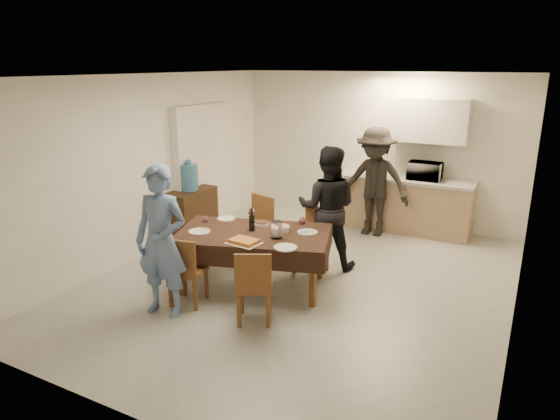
{
  "coord_description": "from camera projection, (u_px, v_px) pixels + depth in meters",
  "views": [
    {
      "loc": [
        2.52,
        -5.44,
        2.75
      ],
      "look_at": [
        -0.18,
        -0.3,
        1.02
      ],
      "focal_mm": 32.0,
      "sensor_mm": 36.0,
      "label": 1
    }
  ],
  "objects": [
    {
      "name": "floor",
      "position": [
        303.0,
        281.0,
        6.52
      ],
      "size": [
        5.0,
        6.0,
        0.02
      ],
      "primitive_type": "cube",
      "color": "#9E9E9A",
      "rests_on": "ground"
    },
    {
      "name": "ceiling",
      "position": [
        306.0,
        75.0,
        5.78
      ],
      "size": [
        5.0,
        6.0,
        0.02
      ],
      "primitive_type": "cube",
      "color": "white",
      "rests_on": "wall_back"
    },
    {
      "name": "wall_back",
      "position": [
        377.0,
        149.0,
        8.69
      ],
      "size": [
        5.0,
        0.02,
        2.6
      ],
      "primitive_type": "cube",
      "color": "white",
      "rests_on": "floor"
    },
    {
      "name": "wall_front",
      "position": [
        128.0,
        271.0,
        3.6
      ],
      "size": [
        5.0,
        0.02,
        2.6
      ],
      "primitive_type": "cube",
      "color": "white",
      "rests_on": "floor"
    },
    {
      "name": "wall_left",
      "position": [
        149.0,
        166.0,
        7.26
      ],
      "size": [
        0.02,
        6.0,
        2.6
      ],
      "primitive_type": "cube",
      "color": "white",
      "rests_on": "floor"
    },
    {
      "name": "wall_right",
      "position": [
        528.0,
        211.0,
        5.03
      ],
      "size": [
        0.02,
        6.0,
        2.6
      ],
      "primitive_type": "cube",
      "color": "white",
      "rests_on": "floor"
    },
    {
      "name": "stub_partition",
      "position": [
        203.0,
        168.0,
        8.32
      ],
      "size": [
        0.15,
        1.4,
        2.1
      ],
      "primitive_type": "cube",
      "color": "silver",
      "rests_on": "floor"
    },
    {
      "name": "kitchen_base_cabinet",
      "position": [
        403.0,
        205.0,
        8.4
      ],
      "size": [
        2.2,
        0.6,
        0.86
      ],
      "primitive_type": "cube",
      "color": "#9D7C5E",
      "rests_on": "floor"
    },
    {
      "name": "kitchen_worktop",
      "position": [
        405.0,
        179.0,
        8.27
      ],
      "size": [
        2.24,
        0.64,
        0.05
      ],
      "primitive_type": "cube",
      "color": "#9A9A96",
      "rests_on": "kitchen_base_cabinet"
    },
    {
      "name": "upper_cabinet",
      "position": [
        430.0,
        121.0,
        7.98
      ],
      "size": [
        1.2,
        0.34,
        0.7
      ],
      "primitive_type": "cube",
      "color": "silver",
      "rests_on": "wall_back"
    },
    {
      "name": "dining_table",
      "position": [
        253.0,
        235.0,
        6.17
      ],
      "size": [
        2.1,
        1.6,
        0.73
      ],
      "rotation": [
        0.0,
        0.0,
        0.31
      ],
      "color": "black",
      "rests_on": "floor"
    },
    {
      "name": "chair_near_left",
      "position": [
        183.0,
        265.0,
        5.72
      ],
      "size": [
        0.45,
        0.46,
        0.46
      ],
      "rotation": [
        0.0,
        0.0,
        0.2
      ],
      "color": "brown",
      "rests_on": "floor"
    },
    {
      "name": "chair_near_right",
      "position": [
        250.0,
        280.0,
        5.32
      ],
      "size": [
        0.52,
        0.54,
        0.46
      ],
      "rotation": [
        0.0,
        0.0,
        0.47
      ],
      "color": "brown",
      "rests_on": "floor"
    },
    {
      "name": "chair_far_left",
      "position": [
        250.0,
        224.0,
        6.97
      ],
      "size": [
        0.52,
        0.53,
        0.5
      ],
      "rotation": [
        0.0,
        0.0,
        2.86
      ],
      "color": "brown",
      "rests_on": "floor"
    },
    {
      "name": "chair_far_right",
      "position": [
        309.0,
        236.0,
        6.58
      ],
      "size": [
        0.45,
        0.45,
        0.48
      ],
      "rotation": [
        0.0,
        0.0,
        3.01
      ],
      "color": "brown",
      "rests_on": "floor"
    },
    {
      "name": "console",
      "position": [
        191.0,
        215.0,
        7.96
      ],
      "size": [
        0.44,
        0.88,
        0.82
      ],
      "primitive_type": "cube",
      "color": "black",
      "rests_on": "floor"
    },
    {
      "name": "water_jug",
      "position": [
        189.0,
        177.0,
        7.79
      ],
      "size": [
        0.27,
        0.27,
        0.41
      ],
      "primitive_type": "cylinder",
      "color": "teal",
      "rests_on": "console"
    },
    {
      "name": "wine_bottle",
      "position": [
        252.0,
        220.0,
        6.19
      ],
      "size": [
        0.07,
        0.07,
        0.29
      ],
      "primitive_type": null,
      "color": "black",
      "rests_on": "dining_table"
    },
    {
      "name": "water_pitcher",
      "position": [
        276.0,
        230.0,
        5.93
      ],
      "size": [
        0.14,
        0.14,
        0.21
      ],
      "primitive_type": "cylinder",
      "color": "white",
      "rests_on": "dining_table"
    },
    {
      "name": "savoury_tart",
      "position": [
        244.0,
        241.0,
        5.79
      ],
      "size": [
        0.4,
        0.32,
        0.05
      ],
      "primitive_type": "cube",
      "rotation": [
        0.0,
        0.0,
        -0.12
      ],
      "color": "#B17133",
      "rests_on": "dining_table"
    },
    {
      "name": "salad_bowl",
      "position": [
        282.0,
        229.0,
        6.17
      ],
      "size": [
        0.2,
        0.2,
        0.08
      ],
      "primitive_type": "cylinder",
      "color": "silver",
      "rests_on": "dining_table"
    },
    {
      "name": "mushroom_dish",
      "position": [
        261.0,
        224.0,
        6.42
      ],
      "size": [
        0.19,
        0.19,
        0.03
      ],
      "primitive_type": "cylinder",
      "color": "silver",
      "rests_on": "dining_table"
    },
    {
      "name": "wine_glass_a",
      "position": [
        205.0,
        224.0,
        6.17
      ],
      "size": [
        0.09,
        0.09,
        0.21
      ],
      "primitive_type": null,
      "color": "white",
      "rests_on": "dining_table"
    },
    {
      "name": "wine_glass_b",
      "position": [
        302.0,
        225.0,
        6.1
      ],
      "size": [
        0.09,
        0.09,
        0.21
      ],
      "primitive_type": null,
      "color": "white",
      "rests_on": "dining_table"
    },
    {
      "name": "wine_glass_c",
      "position": [
        252.0,
        216.0,
        6.48
      ],
      "size": [
        0.09,
        0.09,
        0.21
      ],
      "primitive_type": null,
      "color": "white",
      "rests_on": "dining_table"
    },
    {
      "name": "plate_near_left",
      "position": [
        199.0,
        231.0,
        6.17
      ],
      "size": [
        0.27,
        0.27,
        0.02
      ],
      "primitive_type": "cylinder",
      "color": "silver",
      "rests_on": "dining_table"
    },
    {
      "name": "plate_near_right",
      "position": [
        285.0,
        248.0,
        5.64
      ],
      "size": [
        0.27,
        0.27,
        0.02
      ],
      "primitive_type": "cylinder",
      "color": "silver",
      "rests_on": "dining_table"
    },
    {
      "name": "plate_far_left",
      "position": [
        226.0,
        219.0,
        6.68
      ],
      "size": [
        0.25,
        0.25,
        0.01
      ],
      "primitive_type": "cylinder",
      "color": "silver",
      "rests_on": "dining_table"
    },
    {
      "name": "plate_far_right",
      "position": [
        308.0,
        232.0,
        6.15
      ],
      "size": [
        0.25,
        0.25,
        0.01
      ],
      "primitive_type": "cylinder",
      "color": "silver",
      "rests_on": "dining_table"
    },
    {
      "name": "microwave",
      "position": [
        425.0,
        171.0,
        8.08
      ],
      "size": [
        0.52,
        0.35,
        0.29
      ],
      "primitive_type": "imported",
      "rotation": [
        0.0,
        0.0,
        3.14
      ],
      "color": "silver",
      "rests_on": "kitchen_worktop"
    },
    {
      "name": "person_near",
      "position": [
        161.0,
        241.0,
        5.48
      ],
      "size": [
        0.68,
        0.5,
        1.71
      ],
      "primitive_type": "imported",
      "rotation": [
        0.0,
        0.0,
        0.15
      ],
      "color": "#5D7BB1",
      "rests_on": "floor"
    },
    {
      "name": "person_far",
      "position": [
        327.0,
        208.0,
        6.77
      ],
      "size": [
        0.97,
        0.84,
        1.69
      ],
      "primitive_type": "imported",
      "rotation": [
        0.0,
        0.0,
        3.42
      ],
      "color": "black",
      "rests_on": "floor"
    },
    {
      "name": "person_kitchen",
      "position": [
        375.0,
        182.0,
        8.06
      ],
      "size": [
        1.15,
        0.66,
        1.78
      ],
      "primitive_type": "imported",
      "color": "black",
      "rests_on": "floor"
    }
  ]
}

